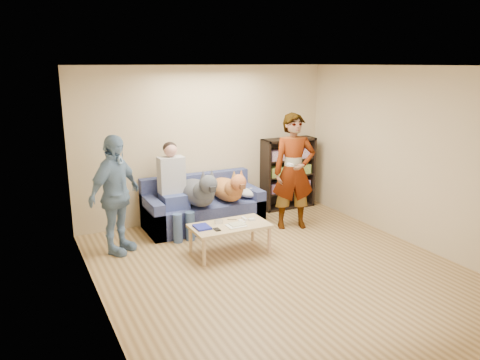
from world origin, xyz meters
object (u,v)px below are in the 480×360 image
camera_silver (219,222)px  sofa (202,209)px  person_seated (174,186)px  dog_tan (229,189)px  person_standing_left (115,195)px  dog_gray (199,191)px  coffee_table (230,228)px  bookshelf (288,172)px  notebook_blue (202,227)px  person_standing_right (294,172)px

camera_silver → sofa: 1.16m
person_seated → dog_tan: bearing=-5.3°
person_standing_left → dog_tan: person_standing_left is taller
camera_silver → dog_gray: dog_gray is taller
person_seated → coffee_table: size_ratio=1.34×
camera_silver → bookshelf: bearing=34.2°
person_seated → bookshelf: (2.32, 0.36, -0.09)m
coffee_table → dog_tan: bearing=65.7°
person_standing_left → bookshelf: 3.39m
notebook_blue → bookshelf: bookshelf is taller
camera_silver → sofa: sofa is taller
notebook_blue → sofa: sofa is taller
bookshelf → person_seated: bearing=-171.2°
dog_tan → person_standing_right: bearing=-29.7°
notebook_blue → bookshelf: 2.71m
dog_tan → bookshelf: (1.42, 0.44, 0.04)m
person_standing_left → dog_tan: size_ratio=1.45×
person_seated → dog_gray: bearing=-17.7°
dog_gray → coffee_table: 1.05m
person_standing_right → dog_gray: bearing=179.6°
person_standing_right → notebook_blue: 1.91m
sofa → bookshelf: (1.80, 0.23, 0.40)m
person_standing_left → notebook_blue: (1.02, -0.68, -0.41)m
coffee_table → bookshelf: bookshelf is taller
camera_silver → person_seated: person_seated is taller
camera_silver → sofa: (0.21, 1.13, -0.16)m
dog_tan → sofa: bearing=151.1°
coffee_table → notebook_blue: bearing=172.9°
person_standing_left → notebook_blue: 1.29m
camera_silver → notebook_blue: bearing=-166.0°
sofa → person_seated: person_seated is taller
notebook_blue → dog_tan: 1.33m
person_standing_left → person_standing_right: bearing=-43.6°
dog_tan → person_standing_left: bearing=-170.7°
dog_gray → coffee_table: dog_gray is taller
person_seated → dog_gray: 0.40m
notebook_blue → coffee_table: notebook_blue is taller
person_standing_right → coffee_table: 1.58m
person_standing_left → camera_silver: bearing=-64.4°
camera_silver → bookshelf: bookshelf is taller
person_standing_left → camera_silver: size_ratio=15.38×
person_standing_right → camera_silver: size_ratio=17.02×
sofa → dog_gray: bearing=-121.8°
person_seated → dog_gray: size_ratio=1.15×
sofa → dog_tan: size_ratio=1.63×
sofa → person_seated: bearing=-166.3°
person_standing_right → dog_gray: person_standing_right is taller
dog_gray → sofa: bearing=58.2°
person_seated → dog_tan: person_seated is taller
person_standing_right → person_seated: 1.92m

